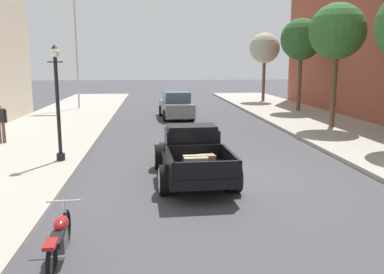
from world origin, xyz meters
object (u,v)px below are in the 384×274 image
pedestrian_sidewalk_left (0,120)px  street_tree_farthest (265,48)px  hotrod_truck_black (192,153)px  street_tree_second (337,32)px  street_lamp_near (57,94)px  motorcycle_parked (59,238)px  street_tree_third (301,40)px  car_background_grey (176,106)px  flagpole (79,28)px

pedestrian_sidewalk_left → street_tree_farthest: 23.54m
hotrod_truck_black → street_tree_farthest: 24.30m
street_tree_second → street_tree_farthest: 14.37m
street_lamp_near → street_tree_second: street_tree_second is taller
street_lamp_near → hotrod_truck_black: bearing=-24.4°
motorcycle_parked → street_tree_third: (11.66, 20.41, 4.48)m
hotrod_truck_black → street_lamp_near: street_lamp_near is taller
street_tree_farthest → motorcycle_parked: bearing=-112.0°
street_lamp_near → street_tree_farthest: 24.22m
street_tree_third → street_lamp_near: bearing=-134.6°
street_tree_third → motorcycle_parked: bearing=-119.8°
street_tree_second → street_tree_third: (0.81, 7.15, 0.01)m
motorcycle_parked → car_background_grey: (3.12, 18.47, 0.33)m
hotrod_truck_black → motorcycle_parked: (-2.81, -5.12, -0.31)m
motorcycle_parked → pedestrian_sidewalk_left: pedestrian_sidewalk_left is taller
hotrod_truck_black → car_background_grey: (0.32, 13.35, 0.01)m
street_lamp_near → street_tree_farthest: bearing=58.4°
flagpole → street_tree_third: (15.06, -2.95, -0.85)m
motorcycle_parked → street_tree_second: bearing=50.7°
car_background_grey → pedestrian_sidewalk_left: size_ratio=2.67×
pedestrian_sidewalk_left → street_tree_farthest: bearing=47.5°
motorcycle_parked → car_background_grey: car_background_grey is taller
street_tree_farthest → pedestrian_sidewalk_left: bearing=-132.5°
street_lamp_near → pedestrian_sidewalk_left: bearing=132.4°
hotrod_truck_black → street_tree_third: bearing=59.9°
street_lamp_near → flagpole: bearing=96.7°
hotrod_truck_black → car_background_grey: size_ratio=1.13×
street_tree_farthest → car_background_grey: bearing=-131.3°
motorcycle_parked → pedestrian_sidewalk_left: 11.41m
pedestrian_sidewalk_left → flagpole: size_ratio=0.18×
car_background_grey → flagpole: 9.56m
motorcycle_parked → street_tree_second: size_ratio=0.34×
car_background_grey → motorcycle_parked: bearing=-99.6°
street_lamp_near → flagpole: size_ratio=0.42×
pedestrian_sidewalk_left → street_lamp_near: street_lamp_near is taller
pedestrian_sidewalk_left → flagpole: flagpole is taller
hotrod_truck_black → street_tree_third: 18.15m
motorcycle_parked → street_lamp_near: size_ratio=0.55×
hotrod_truck_black → car_background_grey: 13.35m
car_background_grey → flagpole: bearing=143.2°
car_background_grey → street_tree_farthest: street_tree_farthest is taller
street_tree_second → pedestrian_sidewalk_left: bearing=-169.7°
motorcycle_parked → street_tree_third: 23.93m
pedestrian_sidewalk_left → street_tree_farthest: (15.72, 17.17, 3.50)m
motorcycle_parked → street_tree_farthest: size_ratio=0.37×
hotrod_truck_black → street_tree_second: bearing=45.3°
street_lamp_near → street_tree_second: (12.34, 6.18, 2.53)m
car_background_grey → street_tree_second: bearing=-34.0°
flagpole → hotrod_truck_black: bearing=-71.2°
motorcycle_parked → street_tree_second: 17.71m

